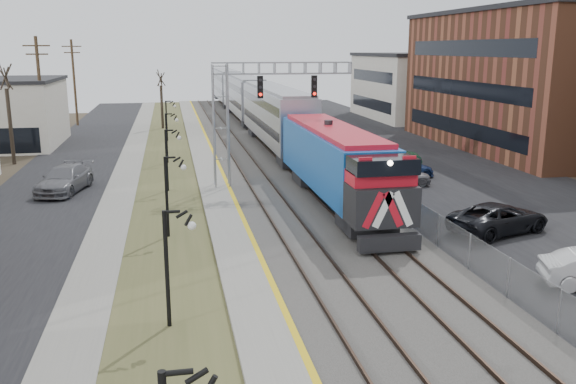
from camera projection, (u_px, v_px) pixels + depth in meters
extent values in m
cube|color=black|center=(64.00, 174.00, 44.52)|extent=(7.00, 120.00, 0.04)
cube|color=gray|center=(127.00, 172.00, 45.35)|extent=(2.00, 120.00, 0.08)
cube|color=#4C502A|center=(168.00, 170.00, 45.91)|extent=(4.00, 120.00, 0.06)
cube|color=gray|center=(208.00, 168.00, 46.45)|extent=(2.00, 120.00, 0.24)
cube|color=#595651|center=(272.00, 165.00, 47.38)|extent=(8.00, 120.00, 0.20)
cube|color=black|center=(417.00, 161.00, 49.63)|extent=(16.00, 120.00, 0.04)
cube|color=gold|center=(219.00, 166.00, 46.58)|extent=(0.24, 120.00, 0.01)
cube|color=#2D2119|center=(237.00, 164.00, 46.83)|extent=(0.08, 120.00, 0.15)
cube|color=#2D2119|center=(256.00, 164.00, 47.11)|extent=(0.08, 120.00, 0.15)
cube|color=#2D2119|center=(282.00, 163.00, 47.48)|extent=(0.08, 120.00, 0.15)
cube|color=#2D2119|center=(301.00, 162.00, 47.76)|extent=(0.08, 120.00, 0.15)
cube|color=#1554AA|center=(337.00, 166.00, 34.52)|extent=(3.00, 17.00, 4.25)
cube|color=black|center=(389.00, 243.00, 26.62)|extent=(2.80, 0.50, 0.70)
cube|color=#9698A0|center=(276.00, 118.00, 53.79)|extent=(3.00, 22.00, 5.33)
cube|color=#9698A0|center=(244.00, 98.00, 75.57)|extent=(3.00, 22.00, 5.33)
cube|color=#9698A0|center=(227.00, 87.00, 97.35)|extent=(3.00, 22.00, 5.33)
cube|color=gray|center=(221.00, 128.00, 38.96)|extent=(1.00, 1.00, 8.00)
cube|color=gray|center=(282.00, 68.00, 38.84)|extent=(9.00, 0.80, 0.80)
cube|color=black|center=(260.00, 87.00, 38.40)|extent=(0.35, 0.25, 1.40)
cube|color=black|center=(314.00, 86.00, 39.05)|extent=(0.35, 0.25, 1.40)
cylinder|color=black|center=(167.00, 270.00, 19.67)|extent=(0.14, 0.14, 4.00)
cylinder|color=black|center=(167.00, 198.00, 29.22)|extent=(0.14, 0.14, 4.00)
cylinder|color=black|center=(167.00, 161.00, 38.77)|extent=(0.14, 0.14, 4.00)
cylinder|color=black|center=(167.00, 139.00, 48.32)|extent=(0.14, 0.14, 4.00)
cylinder|color=black|center=(167.00, 121.00, 59.79)|extent=(0.14, 0.14, 4.00)
cylinder|color=#4C3823|center=(41.00, 96.00, 52.37)|extent=(0.28, 0.28, 10.00)
cylinder|color=#4C3823|center=(74.00, 83.00, 71.47)|extent=(0.28, 0.28, 10.00)
cube|color=gray|center=(325.00, 155.00, 48.00)|extent=(0.04, 120.00, 1.60)
cube|color=brown|center=(543.00, 82.00, 55.63)|extent=(16.00, 26.00, 12.00)
cube|color=#BAB2A3|center=(429.00, 87.00, 79.97)|extent=(16.00, 18.00, 8.00)
cylinder|color=#382D23|center=(11.00, 127.00, 47.78)|extent=(0.30, 0.30, 5.95)
cylinder|color=#382D23|center=(162.00, 107.00, 69.14)|extent=(0.30, 0.30, 4.90)
imported|color=black|center=(499.00, 219.00, 30.22)|extent=(5.88, 4.07, 1.49)
imported|color=navy|center=(403.00, 169.00, 43.26)|extent=(4.53, 1.89, 1.31)
imported|color=slate|center=(399.00, 176.00, 40.62)|extent=(4.23, 1.92, 1.41)
imported|color=#0B3B22|center=(390.00, 157.00, 47.22)|extent=(5.07, 2.74, 1.58)
imported|color=slate|center=(65.00, 180.00, 38.81)|extent=(3.50, 6.02, 1.64)
imported|color=#B5110D|center=(333.00, 137.00, 58.08)|extent=(4.84, 2.93, 1.54)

